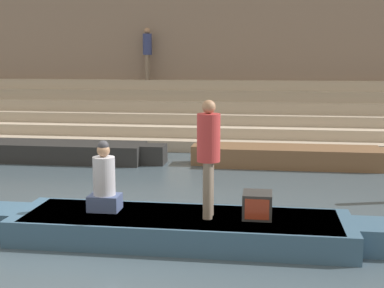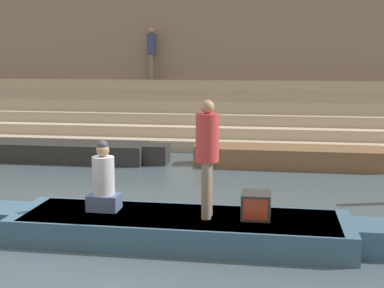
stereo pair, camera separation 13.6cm
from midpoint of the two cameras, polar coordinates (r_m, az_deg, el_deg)
The scene contains 10 objects.
ground_plane at distance 9.00m, azimuth -11.72°, elevation -8.78°, with size 120.00×120.00×0.00m, color #3D4C56.
ghat_steps at distance 17.86m, azimuth -1.54°, elevation 2.68°, with size 36.00×3.68×1.95m.
back_wall at distance 19.67m, azimuth -0.62°, elevation 12.09°, with size 34.20×1.28×7.50m.
rowboat_main at distance 8.19m, azimuth -1.68°, elevation -8.86°, with size 6.54×1.52×0.40m.
person_standing at distance 7.83m, azimuth 1.28°, elevation -0.68°, with size 0.34×0.34×1.75m.
person_rowing at distance 8.41m, azimuth -9.80°, elevation -4.07°, with size 0.48×0.38×1.10m.
tv_set at distance 8.03m, azimuth 6.50°, elevation -6.49°, with size 0.43×0.48×0.38m.
moored_boat_shore at distance 14.69m, azimuth -13.81°, elevation -0.77°, with size 5.54×1.20×0.50m.
moored_boat_distant at distance 13.84m, azimuth 10.81°, elevation -1.27°, with size 5.35×1.20×0.50m.
person_on_steps at distance 19.00m, azimuth -4.99°, elevation 10.00°, with size 0.31×0.31×1.80m.
Camera 1 is at (2.90, -8.05, 2.76)m, focal length 50.00 mm.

